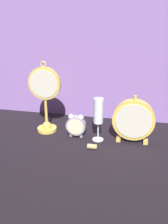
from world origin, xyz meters
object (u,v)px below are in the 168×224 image
Objects in this scene: mantel_clock_silver at (133,120)px; wine_cork at (92,147)px; alarm_clock_twin_bell at (76,125)px; pocket_watch_on_stand at (45,98)px; champagne_flute at (98,114)px.

wine_cork is at bearing -149.69° from mantel_clock_silver.
alarm_clock_twin_bell reaches higher than wine_cork.
pocket_watch_on_stand is 0.20m from alarm_clock_twin_bell.
mantel_clock_silver is 5.41× the size of wine_cork.
mantel_clock_silver is 0.16m from champagne_flute.
mantel_clock_silver reaches higher than alarm_clock_twin_bell.
mantel_clock_silver is at bearing -4.76° from pocket_watch_on_stand.
champagne_flute is at bearing -9.55° from pocket_watch_on_stand.
pocket_watch_on_stand is at bearing 175.24° from mantel_clock_silver.
alarm_clock_twin_bell is at bearing 175.46° from champagne_flute.
wine_cork is (0.26, -0.13, -0.16)m from pocket_watch_on_stand.
pocket_watch_on_stand is 1.72× the size of champagne_flute.
pocket_watch_on_stand reaches higher than alarm_clock_twin_bell.
pocket_watch_on_stand is 8.41× the size of wine_cork.
mantel_clock_silver is at bearing 30.31° from wine_cork.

